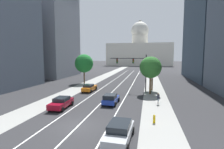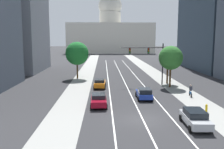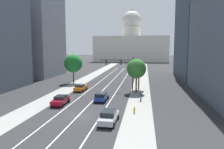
{
  "view_description": "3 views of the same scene",
  "coord_description": "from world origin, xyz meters",
  "px_view_note": "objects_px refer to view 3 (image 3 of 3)",
  "views": [
    {
      "loc": [
        6.86,
        -16.14,
        7.07
      ],
      "look_at": [
        -1.43,
        24.11,
        2.77
      ],
      "focal_mm": 28.24,
      "sensor_mm": 36.0,
      "label": 1
    },
    {
      "loc": [
        -4.03,
        -25.09,
        8.28
      ],
      "look_at": [
        -2.65,
        14.93,
        2.54
      ],
      "focal_mm": 40.79,
      "sensor_mm": 36.0,
      "label": 2
    },
    {
      "loc": [
        8.91,
        -28.73,
        9.4
      ],
      "look_at": [
        1.19,
        24.1,
        2.83
      ],
      "focal_mm": 35.74,
      "sensor_mm": 36.0,
      "label": 3
    }
  ],
  "objects_px": {
    "car_silver": "(109,116)",
    "traffic_signal_mast": "(123,67)",
    "capitol_building": "(131,46)",
    "street_tree_mid_left": "(73,63)",
    "car_blue": "(101,97)",
    "fire_hydrant": "(134,110)",
    "street_tree_far_right": "(136,69)",
    "car_crimson": "(61,100)",
    "cyclist": "(141,96)",
    "street_tree_near_right": "(139,68)",
    "car_orange": "(81,87)"
  },
  "relations": [
    {
      "from": "car_silver",
      "to": "traffic_signal_mast",
      "type": "height_order",
      "value": "traffic_signal_mast"
    },
    {
      "from": "capitol_building",
      "to": "street_tree_mid_left",
      "type": "bearing_deg",
      "value": -95.51
    },
    {
      "from": "car_silver",
      "to": "car_blue",
      "type": "bearing_deg",
      "value": 18.27
    },
    {
      "from": "fire_hydrant",
      "to": "street_tree_mid_left",
      "type": "bearing_deg",
      "value": 124.8
    },
    {
      "from": "street_tree_far_right",
      "to": "car_crimson",
      "type": "bearing_deg",
      "value": -135.41
    },
    {
      "from": "car_silver",
      "to": "capitol_building",
      "type": "bearing_deg",
      "value": 4.64
    },
    {
      "from": "traffic_signal_mast",
      "to": "cyclist",
      "type": "relative_size",
      "value": 4.3
    },
    {
      "from": "car_crimson",
      "to": "fire_hydrant",
      "type": "height_order",
      "value": "car_crimson"
    },
    {
      "from": "cyclist",
      "to": "car_blue",
      "type": "bearing_deg",
      "value": 105.81
    },
    {
      "from": "car_blue",
      "to": "street_tree_mid_left",
      "type": "distance_m",
      "value": 21.54
    },
    {
      "from": "car_crimson",
      "to": "cyclist",
      "type": "distance_m",
      "value": 13.81
    },
    {
      "from": "street_tree_near_right",
      "to": "car_blue",
      "type": "bearing_deg",
      "value": -117.28
    },
    {
      "from": "car_blue",
      "to": "fire_hydrant",
      "type": "height_order",
      "value": "car_blue"
    },
    {
      "from": "capitol_building",
      "to": "car_blue",
      "type": "bearing_deg",
      "value": -89.24
    },
    {
      "from": "car_crimson",
      "to": "cyclist",
      "type": "bearing_deg",
      "value": -71.96
    },
    {
      "from": "cyclist",
      "to": "street_tree_mid_left",
      "type": "xyz_separation_m",
      "value": [
        -17.76,
        16.8,
        4.34
      ]
    },
    {
      "from": "car_orange",
      "to": "cyclist",
      "type": "distance_m",
      "value": 14.8
    },
    {
      "from": "car_silver",
      "to": "fire_hydrant",
      "type": "relative_size",
      "value": 5.3
    },
    {
      "from": "street_tree_near_right",
      "to": "street_tree_mid_left",
      "type": "bearing_deg",
      "value": 160.4
    },
    {
      "from": "car_orange",
      "to": "cyclist",
      "type": "height_order",
      "value": "cyclist"
    },
    {
      "from": "street_tree_far_right",
      "to": "street_tree_mid_left",
      "type": "bearing_deg",
      "value": 149.91
    },
    {
      "from": "car_crimson",
      "to": "fire_hydrant",
      "type": "bearing_deg",
      "value": -105.21
    },
    {
      "from": "fire_hydrant",
      "to": "street_tree_near_right",
      "type": "distance_m",
      "value": 18.8
    },
    {
      "from": "traffic_signal_mast",
      "to": "car_orange",
      "type": "bearing_deg",
      "value": -165.37
    },
    {
      "from": "car_crimson",
      "to": "car_blue",
      "type": "height_order",
      "value": "car_blue"
    },
    {
      "from": "street_tree_far_right",
      "to": "capitol_building",
      "type": "bearing_deg",
      "value": 93.91
    },
    {
      "from": "cyclist",
      "to": "fire_hydrant",
      "type": "bearing_deg",
      "value": 179.43
    },
    {
      "from": "car_blue",
      "to": "cyclist",
      "type": "distance_m",
      "value": 6.98
    },
    {
      "from": "traffic_signal_mast",
      "to": "street_tree_mid_left",
      "type": "xyz_separation_m",
      "value": [
        -13.62,
        7.45,
        0.06
      ]
    },
    {
      "from": "car_silver",
      "to": "car_blue",
      "type": "height_order",
      "value": "car_silver"
    },
    {
      "from": "car_orange",
      "to": "car_crimson",
      "type": "bearing_deg",
      "value": -177.95
    },
    {
      "from": "street_tree_mid_left",
      "to": "street_tree_near_right",
      "type": "height_order",
      "value": "street_tree_mid_left"
    },
    {
      "from": "cyclist",
      "to": "street_tree_near_right",
      "type": "distance_m",
      "value": 11.41
    },
    {
      "from": "car_orange",
      "to": "capitol_building",
      "type": "bearing_deg",
      "value": -0.44
    },
    {
      "from": "car_crimson",
      "to": "traffic_signal_mast",
      "type": "relative_size",
      "value": 0.62
    },
    {
      "from": "car_orange",
      "to": "street_tree_mid_left",
      "type": "bearing_deg",
      "value": 27.92
    },
    {
      "from": "car_crimson",
      "to": "street_tree_near_right",
      "type": "bearing_deg",
      "value": -40.23
    },
    {
      "from": "fire_hydrant",
      "to": "capitol_building",
      "type": "bearing_deg",
      "value": 93.58
    },
    {
      "from": "car_crimson",
      "to": "street_tree_far_right",
      "type": "distance_m",
      "value": 17.25
    },
    {
      "from": "capitol_building",
      "to": "traffic_signal_mast",
      "type": "distance_m",
      "value": 104.78
    },
    {
      "from": "traffic_signal_mast",
      "to": "street_tree_near_right",
      "type": "relative_size",
      "value": 1.2
    },
    {
      "from": "car_orange",
      "to": "fire_hydrant",
      "type": "distance_m",
      "value": 19.07
    },
    {
      "from": "car_crimson",
      "to": "fire_hydrant",
      "type": "distance_m",
      "value": 12.59
    },
    {
      "from": "fire_hydrant",
      "to": "cyclist",
      "type": "relative_size",
      "value": 0.53
    },
    {
      "from": "street_tree_mid_left",
      "to": "street_tree_far_right",
      "type": "bearing_deg",
      "value": -30.09
    },
    {
      "from": "car_orange",
      "to": "fire_hydrant",
      "type": "relative_size",
      "value": 5.0
    },
    {
      "from": "traffic_signal_mast",
      "to": "fire_hydrant",
      "type": "relative_size",
      "value": 8.14
    },
    {
      "from": "car_silver",
      "to": "fire_hydrant",
      "type": "height_order",
      "value": "car_silver"
    },
    {
      "from": "car_blue",
      "to": "cyclist",
      "type": "bearing_deg",
      "value": -78.74
    },
    {
      "from": "capitol_building",
      "to": "fire_hydrant",
      "type": "relative_size",
      "value": 52.08
    }
  ]
}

